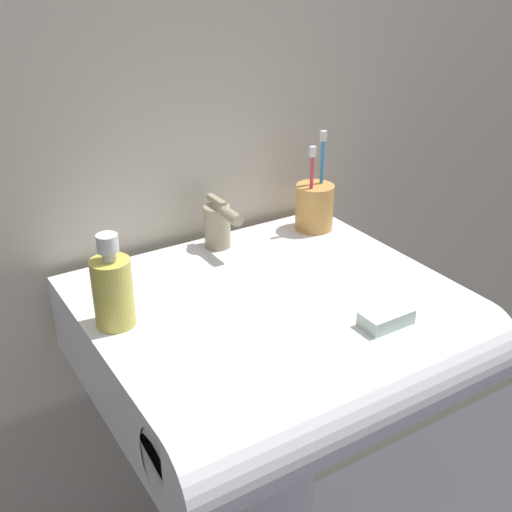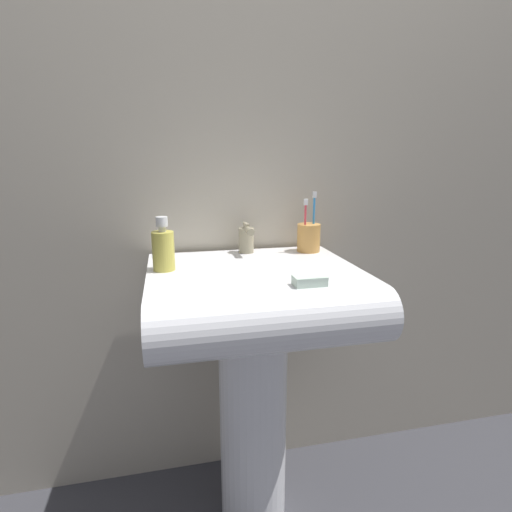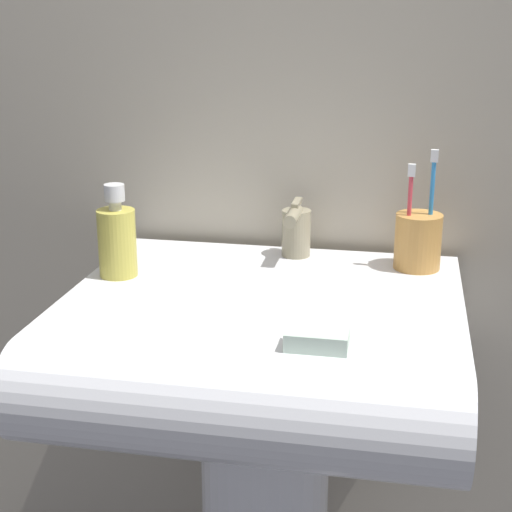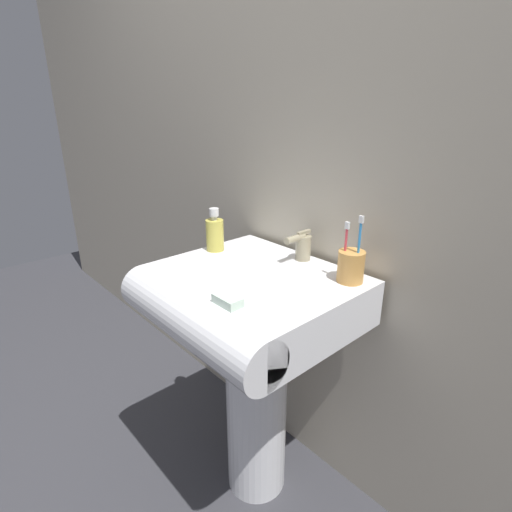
{
  "view_description": "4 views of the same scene",
  "coord_description": "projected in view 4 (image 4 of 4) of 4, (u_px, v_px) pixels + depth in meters",
  "views": [
    {
      "loc": [
        -0.51,
        -0.79,
        1.38
      ],
      "look_at": [
        -0.03,
        -0.02,
        0.93
      ],
      "focal_mm": 45.0,
      "sensor_mm": 36.0,
      "label": 1
    },
    {
      "loc": [
        -0.23,
        -1.08,
        1.16
      ],
      "look_at": [
        0.01,
        0.02,
        0.88
      ],
      "focal_mm": 28.0,
      "sensor_mm": 36.0,
      "label": 2
    },
    {
      "loc": [
        0.2,
        -1.1,
        1.27
      ],
      "look_at": [
        -0.01,
        -0.01,
        0.91
      ],
      "focal_mm": 55.0,
      "sensor_mm": 36.0,
      "label": 3
    },
    {
      "loc": [
        0.82,
        -0.75,
        1.34
      ],
      "look_at": [
        0.02,
        -0.02,
        0.92
      ],
      "focal_mm": 28.0,
      "sensor_mm": 36.0,
      "label": 4
    }
  ],
  "objects": [
    {
      "name": "faucet",
      "position": [
        302.0,
        246.0,
        1.29
      ],
      "size": [
        0.05,
        0.11,
        0.1
      ],
      "color": "tan",
      "rests_on": "sink_basin"
    },
    {
      "name": "sink_basin",
      "position": [
        243.0,
        299.0,
        1.2
      ],
      "size": [
        0.59,
        0.54,
        0.14
      ],
      "color": "white",
      "rests_on": "sink_pedestal"
    },
    {
      "name": "wall_back",
      "position": [
        322.0,
        149.0,
        1.26
      ],
      "size": [
        5.0,
        0.05,
        2.4
      ],
      "primitive_type": "cube",
      "color": "#B7AD99",
      "rests_on": "ground"
    },
    {
      "name": "soap_bottle",
      "position": [
        215.0,
        234.0,
        1.38
      ],
      "size": [
        0.06,
        0.06,
        0.15
      ],
      "color": "gold",
      "rests_on": "sink_basin"
    },
    {
      "name": "ground_plane",
      "position": [
        256.0,
        479.0,
        1.52
      ],
      "size": [
        6.0,
        6.0,
        0.0
      ],
      "primitive_type": "plane",
      "color": "#38383D",
      "rests_on": "ground"
    },
    {
      "name": "toothbrush_cup",
      "position": [
        351.0,
        266.0,
        1.14
      ],
      "size": [
        0.08,
        0.08,
        0.2
      ],
      "color": "#D19347",
      "rests_on": "sink_basin"
    },
    {
      "name": "bar_soap",
      "position": [
        228.0,
        300.0,
        1.02
      ],
      "size": [
        0.08,
        0.04,
        0.02
      ],
      "primitive_type": "cube",
      "color": "silver",
      "rests_on": "sink_basin"
    },
    {
      "name": "sink_pedestal",
      "position": [
        256.0,
        404.0,
        1.39
      ],
      "size": [
        0.21,
        0.21,
        0.71
      ],
      "primitive_type": "cylinder",
      "color": "white",
      "rests_on": "ground"
    }
  ]
}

